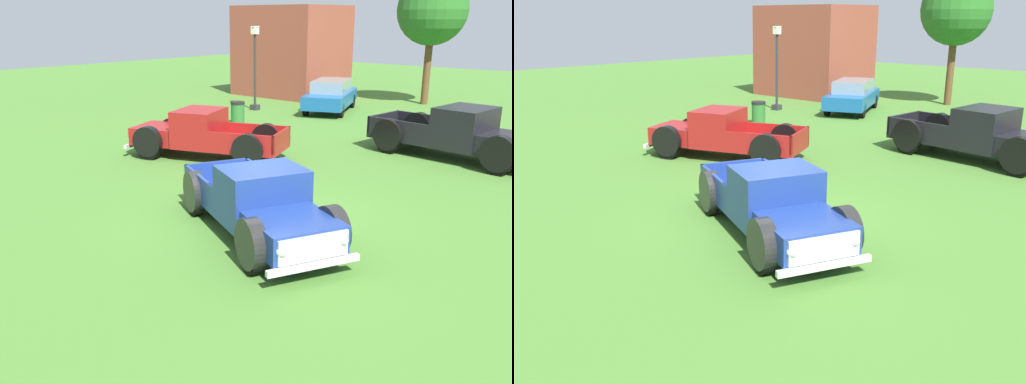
{
  "view_description": "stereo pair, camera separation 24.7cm",
  "coord_description": "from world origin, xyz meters",
  "views": [
    {
      "loc": [
        7.19,
        -8.54,
        4.26
      ],
      "look_at": [
        0.37,
        -0.64,
        0.9
      ],
      "focal_mm": 38.15,
      "sensor_mm": 36.0,
      "label": 1
    },
    {
      "loc": [
        7.37,
        -8.37,
        4.26
      ],
      "look_at": [
        0.37,
        -0.64,
        0.9
      ],
      "focal_mm": 38.15,
      "sensor_mm": 36.0,
      "label": 2
    }
  ],
  "objects": [
    {
      "name": "sedan_distant_a",
      "position": [
        -7.01,
        13.3,
        0.77
      ],
      "size": [
        3.3,
        4.76,
        1.47
      ],
      "color": "#195699",
      "rests_on": "ground_plane"
    },
    {
      "name": "pickup_truck_foreground",
      "position": [
        0.68,
        -0.79,
        0.7
      ],
      "size": [
        5.06,
        3.58,
        1.47
      ],
      "color": "navy",
      "rests_on": "ground_plane"
    },
    {
      "name": "lamp_post_near",
      "position": [
        -9.99,
        11.28,
        2.07
      ],
      "size": [
        0.36,
        0.36,
        3.95
      ],
      "color": "#2D2D33",
      "rests_on": "ground_plane"
    },
    {
      "name": "trash_can",
      "position": [
        -8.07,
        7.97,
        0.48
      ],
      "size": [
        0.59,
        0.59,
        0.95
      ],
      "color": "#2D6B2D",
      "rests_on": "ground_plane"
    },
    {
      "name": "brick_pavilion",
      "position": [
        -12.08,
        16.86,
        2.44
      ],
      "size": [
        5.38,
        4.45,
        4.89
      ],
      "color": "brown",
      "rests_on": "ground_plane"
    },
    {
      "name": "oak_tree_east",
      "position": [
        -4.61,
        18.39,
        4.59
      ],
      "size": [
        3.42,
        3.42,
        6.33
      ],
      "color": "brown",
      "rests_on": "ground_plane"
    },
    {
      "name": "pickup_truck_behind_right",
      "position": [
        1.32,
        8.17,
        0.79
      ],
      "size": [
        5.57,
        2.57,
        1.65
      ],
      "color": "black",
      "rests_on": "ground_plane"
    },
    {
      "name": "ground_plane",
      "position": [
        0.0,
        0.0,
        0.0
      ],
      "size": [
        80.0,
        80.0,
        0.0
      ],
      "primitive_type": "plane",
      "color": "#477A2D"
    },
    {
      "name": "pickup_truck_behind_left",
      "position": [
        -5.27,
        3.08,
        0.73
      ],
      "size": [
        5.28,
        3.43,
        1.52
      ],
      "color": "maroon",
      "rests_on": "ground_plane"
    }
  ]
}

